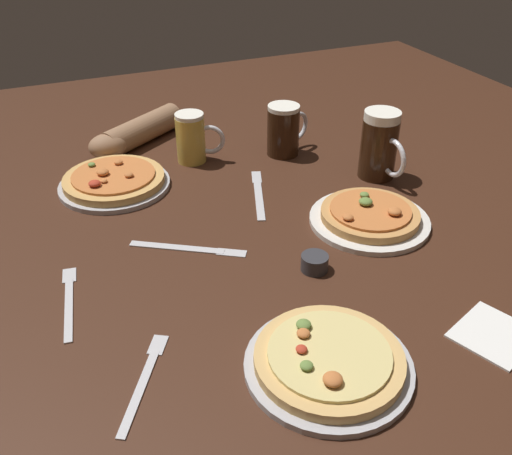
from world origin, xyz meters
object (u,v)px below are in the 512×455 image
object	(u,v)px
fork_left	(69,300)
knife_right	(189,248)
ramekin_sauce	(315,263)
fork_spare	(144,379)
napkin_folded	(494,334)
pizza_plate_near	(370,216)
beer_mug_amber	(284,130)
pizza_plate_far	(114,181)
pizza_plate_side	(329,361)
beer_mug_pale	(380,146)
knife_spare	(258,193)
beer_mug_dark	(192,138)
diner_arm	(133,134)

from	to	relation	value
fork_left	knife_right	distance (m)	0.26
ramekin_sauce	fork_spare	size ratio (longest dim) A/B	0.29
napkin_folded	pizza_plate_near	bearing A→B (deg)	89.68
beer_mug_amber	knife_right	bearing A→B (deg)	-138.03
pizza_plate_far	pizza_plate_side	size ratio (longest dim) A/B	1.01
fork_left	pizza_plate_side	bearing A→B (deg)	-42.95
beer_mug_pale	knife_right	xyz separation A→B (m)	(-0.53, -0.12, -0.08)
beer_mug_amber	knife_spare	bearing A→B (deg)	-129.86
pizza_plate_far	beer_mug_pale	bearing A→B (deg)	-18.05
pizza_plate_side	ramekin_sauce	size ratio (longest dim) A/B	4.96
pizza_plate_near	beer_mug_pale	size ratio (longest dim) A/B	1.54
pizza_plate_far	beer_mug_pale	size ratio (longest dim) A/B	1.57
beer_mug_dark	pizza_plate_side	bearing A→B (deg)	-92.50
napkin_folded	knife_right	world-z (taller)	napkin_folded
pizza_plate_far	beer_mug_dark	xyz separation A→B (m)	(0.22, 0.06, 0.05)
napkin_folded	beer_mug_amber	bearing A→B (deg)	91.27
napkin_folded	knife_right	distance (m)	0.59
pizza_plate_near	ramekin_sauce	distance (m)	0.22
pizza_plate_far	diner_arm	bearing A→B (deg)	65.70
pizza_plate_side	knife_spare	bearing A→B (deg)	77.75
pizza_plate_near	fork_spare	distance (m)	0.62
knife_spare	diner_arm	xyz separation A→B (m)	(-0.21, 0.39, 0.03)
knife_right	knife_spare	xyz separation A→B (m)	(0.22, 0.15, 0.00)
beer_mug_amber	fork_left	bearing A→B (deg)	-146.64
pizza_plate_side	beer_mug_pale	distance (m)	0.68
pizza_plate_near	napkin_folded	distance (m)	0.38
knife_right	pizza_plate_side	bearing A→B (deg)	-75.59
fork_left	napkin_folded	bearing A→B (deg)	-29.94
napkin_folded	fork_left	size ratio (longest dim) A/B	0.59
diner_arm	pizza_plate_side	bearing A→B (deg)	-84.57
beer_mug_pale	fork_left	world-z (taller)	beer_mug_pale
pizza_plate_far	beer_mug_pale	distance (m)	0.65
pizza_plate_far	beer_mug_amber	distance (m)	0.47
beer_mug_amber	diner_arm	size ratio (longest dim) A/B	0.47
beer_mug_amber	diner_arm	bearing A→B (deg)	150.62
pizza_plate_side	fork_left	world-z (taller)	pizza_plate_side
ramekin_sauce	knife_right	world-z (taller)	ramekin_sauce
beer_mug_dark	knife_spare	distance (m)	0.26
beer_mug_amber	pizza_plate_side	bearing A→B (deg)	-110.40
napkin_folded	knife_right	xyz separation A→B (m)	(-0.39, 0.44, -0.00)
pizza_plate_near	pizza_plate_far	size ratio (longest dim) A/B	0.98
diner_arm	fork_spare	bearing A→B (deg)	-101.95
pizza_plate_side	ramekin_sauce	bearing A→B (deg)	66.74
beer_mug_amber	fork_spare	xyz separation A→B (m)	(-0.54, -0.65, -0.06)
fork_left	knife_spare	world-z (taller)	same
beer_mug_amber	ramekin_sauce	world-z (taller)	beer_mug_amber
ramekin_sauce	fork_left	size ratio (longest dim) A/B	0.25
pizza_plate_side	napkin_folded	xyz separation A→B (m)	(0.29, -0.04, -0.01)
beer_mug_pale	knife_right	size ratio (longest dim) A/B	0.79
pizza_plate_near	diner_arm	distance (m)	0.71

